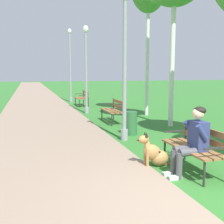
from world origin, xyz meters
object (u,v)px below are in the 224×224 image
Objects in this scene: lamp_post_far at (70,65)px; lamp_post_mid at (86,69)px; dog_shepherd at (155,154)px; person_seated_on_near_bench at (193,139)px; litter_bin at (131,123)px; park_bench_far at (82,97)px; park_bench_mid at (114,109)px; park_bench_near at (197,145)px; lamp_post_near at (125,64)px.

lamp_post_mid is at bearing -90.60° from lamp_post_far.
lamp_post_mid is (0.18, 7.63, 1.76)m from dog_shepherd.
person_seated_on_near_bench reaches higher than litter_bin.
park_bench_mid is at bearing -88.55° from park_bench_far.
park_bench_far reaches higher than litter_bin.
lamp_post_mid is at bearing 94.47° from litter_bin.
person_seated_on_near_bench is at bearing -56.59° from dog_shepherd.
park_bench_mid is 5.61m from park_bench_far.
person_seated_on_near_bench is 0.32× the size of lamp_post_mid.
park_bench_far is 3.37m from lamp_post_mid.
litter_bin is at bearing -85.53° from lamp_post_mid.
lamp_post_near reaches higher than park_bench_near.
park_bench_far is 7.78m from litter_bin.
park_bench_near is at bearing -90.67° from park_bench_mid.
litter_bin is at bearing 54.54° from lamp_post_near.
park_bench_far is 1.20× the size of person_seated_on_near_bench.
dog_shepherd is at bearing -91.06° from lamp_post_far.
person_seated_on_near_bench is at bearing -92.15° from litter_bin.
park_bench_mid is 5.66m from person_seated_on_near_bench.
lamp_post_near is at bearing -92.80° from park_bench_far.
park_bench_far is (-0.14, 5.61, 0.00)m from park_bench_mid.
park_bench_mid is 2.14× the size of litter_bin.
park_bench_far is 8.51m from lamp_post_near.
park_bench_mid reaches higher than dog_shepherd.
park_bench_near and park_bench_far have the same top height.
park_bench_far is at bearing 89.35° from person_seated_on_near_bench.
park_bench_far is 0.38× the size of lamp_post_near.
lamp_post_mid is at bearing 101.09° from park_bench_mid.
park_bench_near is at bearing -86.81° from lamp_post_mid.
litter_bin is (0.00, -7.78, -0.16)m from park_bench_far.
lamp_post_far is (-0.40, 13.37, 1.83)m from park_bench_near.
lamp_post_far is 6.47× the size of litter_bin.
park_bench_far is 1.80× the size of dog_shepherd.
park_bench_mid is at bearing -78.91° from lamp_post_mid.
lamp_post_near is at bearing 86.28° from dog_shepherd.
lamp_post_far is at bearing 89.51° from lamp_post_near.
person_seated_on_near_bench reaches higher than park_bench_mid.
lamp_post_near reaches higher than park_bench_mid.
person_seated_on_near_bench is (-0.27, -5.65, 0.17)m from park_bench_mid.
lamp_post_mid is 0.86× the size of lamp_post_far.
person_seated_on_near_bench is 0.88m from dog_shepherd.
lamp_post_mid is 5.28m from lamp_post_far.
park_bench_mid is at bearing 86.31° from litter_bin.
person_seated_on_near_bench reaches higher than park_bench_far.
park_bench_near is 0.32m from person_seated_on_near_bench.
park_bench_mid is at bearing 82.06° from dog_shepherd.
park_bench_mid is 2.18m from litter_bin.
park_bench_mid is 1.80× the size of dog_shepherd.
lamp_post_far is at bearing 91.69° from park_bench_near.
litter_bin is (-0.14, -2.17, -0.16)m from park_bench_mid.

